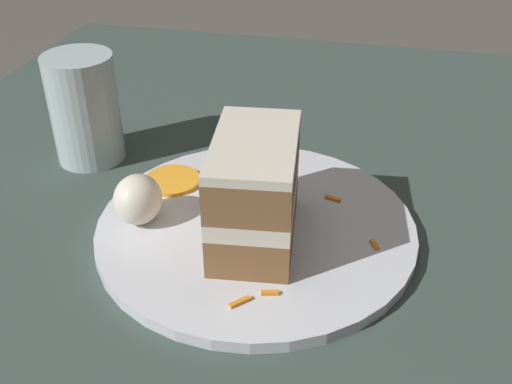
# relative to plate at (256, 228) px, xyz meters

# --- Properties ---
(ground_plane) EXTENTS (6.00, 6.00, 0.00)m
(ground_plane) POSITION_rel_plate_xyz_m (0.03, 0.02, -0.03)
(ground_plane) COLOR #4C4742
(ground_plane) RESTS_ON ground
(dining_table) EXTENTS (1.00, 0.83, 0.02)m
(dining_table) POSITION_rel_plate_xyz_m (0.03, 0.02, -0.02)
(dining_table) COLOR #384742
(dining_table) RESTS_ON ground
(plate) EXTENTS (0.29, 0.29, 0.01)m
(plate) POSITION_rel_plate_xyz_m (0.00, 0.00, 0.00)
(plate) COLOR silver
(plate) RESTS_ON dining_table
(cake_slice) EXTENTS (0.13, 0.08, 0.10)m
(cake_slice) POSITION_rel_plate_xyz_m (-0.02, -0.00, 0.05)
(cake_slice) COLOR brown
(cake_slice) RESTS_ON plate
(cream_dollop) EXTENTS (0.05, 0.04, 0.05)m
(cream_dollop) POSITION_rel_plate_xyz_m (-0.02, 0.10, 0.03)
(cream_dollop) COLOR silver
(cream_dollop) RESTS_ON plate
(orange_garnish) EXTENTS (0.06, 0.06, 0.00)m
(orange_garnish) POSITION_rel_plate_xyz_m (0.05, 0.10, 0.01)
(orange_garnish) COLOR orange
(orange_garnish) RESTS_ON plate
(carrot_shreds_scatter) EXTENTS (0.21, 0.12, 0.00)m
(carrot_shreds_scatter) POSITION_rel_plate_xyz_m (0.01, -0.03, 0.01)
(carrot_shreds_scatter) COLOR orange
(carrot_shreds_scatter) RESTS_ON plate
(drinking_glass) EXTENTS (0.07, 0.07, 0.12)m
(drinking_glass) POSITION_rel_plate_xyz_m (0.10, 0.21, 0.05)
(drinking_glass) COLOR silver
(drinking_glass) RESTS_ON dining_table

